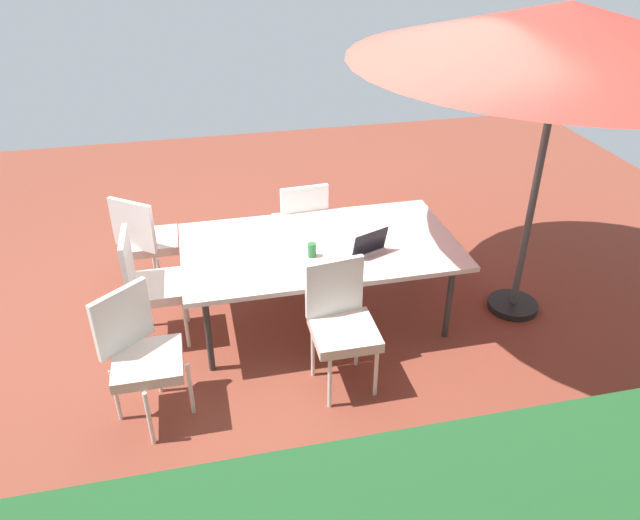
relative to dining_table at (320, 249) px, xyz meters
The scene contains 10 objects.
ground_plane 0.71m from the dining_table, ahead, with size 10.00×10.00×0.02m, color brown.
dining_table is the anchor object (origin of this frame).
patio_umbrella 2.41m from the dining_table, behind, with size 3.11×3.11×2.58m.
chair_northeast 1.67m from the dining_table, 30.57° to the left, with size 0.58×0.58×0.98m.
chair_southeast 1.62m from the dining_table, 28.79° to the right, with size 0.58×0.58×0.98m.
chair_south 0.79m from the dining_table, 89.37° to the right, with size 0.46×0.47×0.98m.
chair_east 1.39m from the dining_table, ahead, with size 0.46×0.46×0.98m.
chair_north 0.82m from the dining_table, 88.36° to the left, with size 0.48×0.49×0.98m.
laptop 0.38m from the dining_table, 149.33° to the left, with size 0.39×0.35×0.21m.
cup 0.23m from the dining_table, 59.03° to the left, with size 0.07×0.07×0.11m, color #286B33.
Camera 1 is at (0.96, 4.25, 3.19)m, focal length 34.35 mm.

